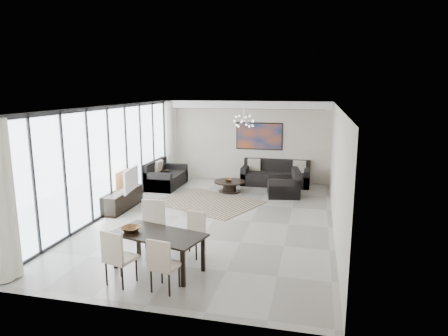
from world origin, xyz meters
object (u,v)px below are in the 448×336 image
(coffee_table, at_px, (230,186))
(television, at_px, (127,180))
(dining_table, at_px, (158,238))
(tv_console, at_px, (122,200))
(sofa_main, at_px, (276,177))

(coffee_table, distance_m, television, 3.50)
(television, bearing_deg, dining_table, -152.94)
(television, xyz_separation_m, dining_table, (2.31, -3.39, -0.21))
(coffee_table, bearing_deg, television, -134.05)
(coffee_table, bearing_deg, dining_table, -90.76)
(coffee_table, xyz_separation_m, dining_table, (-0.08, -5.86, 0.43))
(coffee_table, height_order, dining_table, dining_table)
(television, distance_m, dining_table, 4.11)
(tv_console, xyz_separation_m, dining_table, (2.47, -3.35, 0.37))
(tv_console, bearing_deg, coffee_table, 44.59)
(dining_table, bearing_deg, coffee_table, 89.24)
(sofa_main, xyz_separation_m, dining_table, (-1.45, -7.17, 0.34))
(tv_console, xyz_separation_m, television, (0.16, 0.04, 0.58))
(coffee_table, relative_size, television, 0.93)
(television, bearing_deg, sofa_main, -52.10)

